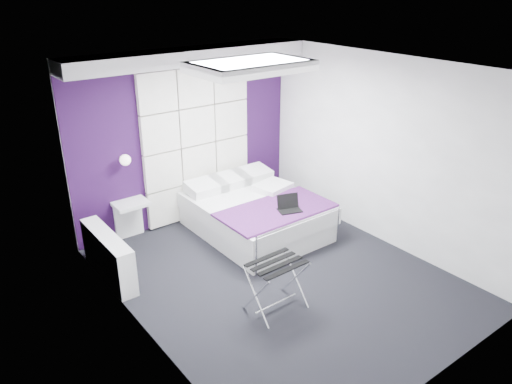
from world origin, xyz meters
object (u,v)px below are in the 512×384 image
radiator (108,256)px  luggage_rack (276,286)px  bed (255,214)px  nightstand (131,204)px  laptop (288,206)px  wall_lamp (124,159)px

radiator → luggage_rack: size_ratio=1.97×
bed → nightstand: 1.78m
radiator → luggage_rack: luggage_rack is taller
laptop → bed: bearing=118.9°
nightstand → radiator: bearing=-132.0°
wall_lamp → bed: (1.55, -0.89, -0.93)m
nightstand → luggage_rack: (0.60, -2.49, -0.27)m
nightstand → laptop: size_ratio=1.53×
radiator → bed: size_ratio=0.62×
wall_lamp → nightstand: wall_lamp is taller
bed → laptop: 0.68m
luggage_rack → laptop: 1.51m
bed → laptop: bearing=-79.7°
bed → luggage_rack: size_ratio=3.17×
luggage_rack → wall_lamp: bearing=102.3°
laptop → luggage_rack: bearing=-116.8°
radiator → bed: (2.19, -0.13, -0.01)m
wall_lamp → laptop: size_ratio=0.49×
radiator → laptop: (2.30, -0.72, 0.30)m
bed → luggage_rack: 1.89m
wall_lamp → nightstand: size_ratio=0.32×
nightstand → luggage_rack: bearing=-76.5°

